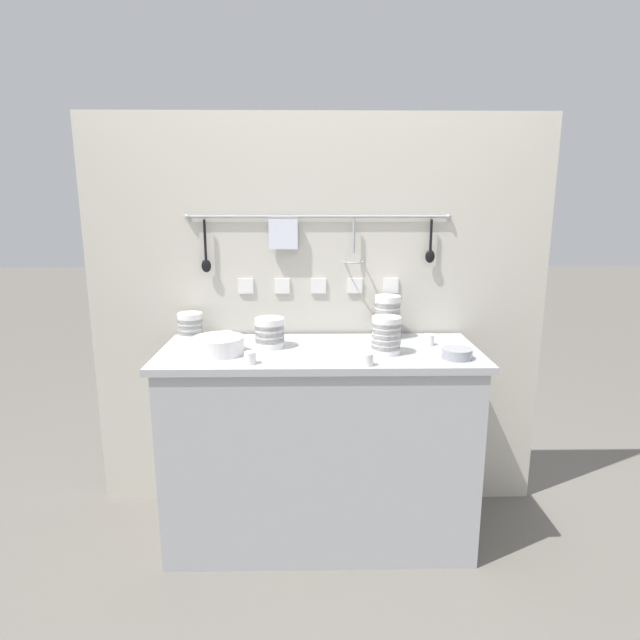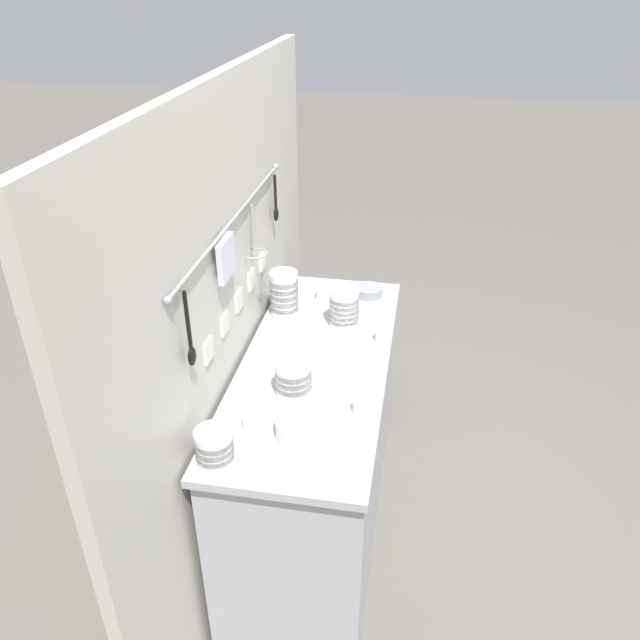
{
  "view_description": "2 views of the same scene",
  "coord_description": "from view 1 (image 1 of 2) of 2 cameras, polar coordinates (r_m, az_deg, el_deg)",
  "views": [
    {
      "loc": [
        -0.04,
        -2.2,
        1.51
      ],
      "look_at": [
        0.0,
        -0.03,
        1.02
      ],
      "focal_mm": 30.0,
      "sensor_mm": 36.0,
      "label": 1
    },
    {
      "loc": [
        -1.91,
        -0.35,
        2.2
      ],
      "look_at": [
        -0.03,
        -0.02,
        1.07
      ],
      "focal_mm": 35.0,
      "sensor_mm": 36.0,
      "label": 2
    }
  ],
  "objects": [
    {
      "name": "bowl_stack_nested_right",
      "position": [
        2.31,
        -5.39,
        -1.35
      ],
      "size": [
        0.13,
        0.13,
        0.13
      ],
      "color": "white",
      "rests_on": "counter"
    },
    {
      "name": "cup_edge_far",
      "position": [
        2.39,
        11.53,
        -2.07
      ],
      "size": [
        0.05,
        0.05,
        0.05
      ],
      "color": "white",
      "rests_on": "counter"
    },
    {
      "name": "bowl_stack_tall_left",
      "position": [
        2.47,
        7.19,
        0.33
      ],
      "size": [
        0.12,
        0.12,
        0.2
      ],
      "color": "white",
      "rests_on": "counter"
    },
    {
      "name": "counter",
      "position": [
        2.44,
        -0.05,
        -13.11
      ],
      "size": [
        1.36,
        0.54,
        0.88
      ],
      "color": "#ADAFB5",
      "rests_on": "ground"
    },
    {
      "name": "cup_front_right",
      "position": [
        2.1,
        -7.47,
        -4.02
      ],
      "size": [
        0.05,
        0.05,
        0.05
      ],
      "color": "white",
      "rests_on": "counter"
    },
    {
      "name": "cup_front_left",
      "position": [
        2.07,
        5.08,
        -4.21
      ],
      "size": [
        0.05,
        0.05,
        0.05
      ],
      "color": "white",
      "rests_on": "counter"
    },
    {
      "name": "ground_plane",
      "position": [
        2.66,
        -0.05,
        -21.7
      ],
      "size": [
        20.0,
        20.0,
        0.0
      ],
      "primitive_type": "plane",
      "color": "#666059"
    },
    {
      "name": "back_wall",
      "position": [
        2.57,
        -0.17,
        0.13
      ],
      "size": [
        2.16,
        0.11,
        1.89
      ],
      "color": "beige",
      "rests_on": "ground"
    },
    {
      "name": "bowl_stack_back_corner",
      "position": [
        2.22,
        7.07,
        -1.63
      ],
      "size": [
        0.12,
        0.12,
        0.16
      ],
      "color": "white",
      "rests_on": "counter"
    },
    {
      "name": "bowl_stack_wide_centre",
      "position": [
        2.52,
        -13.66,
        -0.6
      ],
      "size": [
        0.11,
        0.11,
        0.12
      ],
      "color": "white",
      "rests_on": "counter"
    },
    {
      "name": "cup_back_right",
      "position": [
        2.44,
        -9.94,
        -1.72
      ],
      "size": [
        0.05,
        0.05,
        0.05
      ],
      "color": "white",
      "rests_on": "counter"
    },
    {
      "name": "plate_stack",
      "position": [
        2.25,
        -10.78,
        -2.67
      ],
      "size": [
        0.21,
        0.21,
        0.07
      ],
      "color": "white",
      "rests_on": "counter"
    },
    {
      "name": "steel_mixing_bowl",
      "position": [
        2.22,
        14.41,
        -3.48
      ],
      "size": [
        0.12,
        0.12,
        0.04
      ],
      "color": "#93969E",
      "rests_on": "counter"
    }
  ]
}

